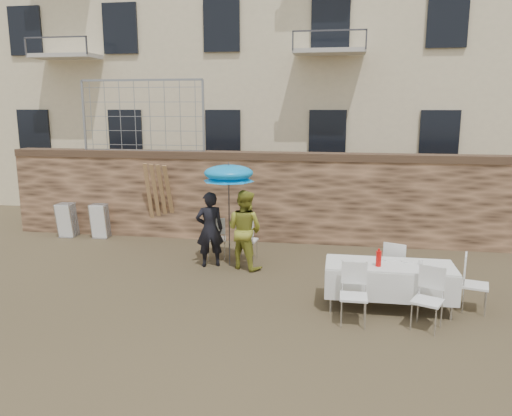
% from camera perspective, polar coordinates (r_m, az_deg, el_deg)
% --- Properties ---
extents(ground, '(80.00, 80.00, 0.00)m').
position_cam_1_polar(ground, '(8.21, -5.43, -12.61)').
color(ground, brown).
rests_on(ground, ground).
extents(stone_wall, '(13.00, 0.50, 2.20)m').
position_cam_1_polar(stone_wall, '(12.59, 0.31, 1.24)').
color(stone_wall, brown).
rests_on(stone_wall, ground).
extents(chain_link_fence, '(3.20, 0.06, 1.80)m').
position_cam_1_polar(chain_link_fence, '(13.20, -12.85, 10.17)').
color(chain_link_fence, gray).
rests_on(chain_link_fence, stone_wall).
extents(man_suit, '(0.69, 0.58, 1.61)m').
position_cam_1_polar(man_suit, '(10.58, -5.31, -2.45)').
color(man_suit, black).
rests_on(man_suit, ground).
extents(woman_dress, '(1.00, 0.91, 1.66)m').
position_cam_1_polar(woman_dress, '(10.41, -1.31, -2.47)').
color(woman_dress, gold).
rests_on(woman_dress, ground).
extents(umbrella, '(1.07, 1.07, 2.05)m').
position_cam_1_polar(umbrella, '(10.36, -3.14, 3.67)').
color(umbrella, '#3F3F44').
rests_on(umbrella, ground).
extents(couple_chair_left, '(0.58, 0.58, 0.96)m').
position_cam_1_polar(couple_chair_left, '(11.17, -4.56, -3.39)').
color(couple_chair_left, white).
rests_on(couple_chair_left, ground).
extents(couple_chair_right, '(0.53, 0.53, 0.96)m').
position_cam_1_polar(couple_chair_right, '(11.03, -1.02, -3.55)').
color(couple_chair_right, white).
rests_on(couple_chair_right, ground).
extents(banquet_table, '(2.10, 0.85, 0.78)m').
position_cam_1_polar(banquet_table, '(8.66, 15.04, -6.49)').
color(banquet_table, silver).
rests_on(banquet_table, ground).
extents(soda_bottle, '(0.09, 0.09, 0.26)m').
position_cam_1_polar(soda_bottle, '(8.45, 13.84, -5.64)').
color(soda_bottle, red).
rests_on(soda_bottle, banquet_table).
extents(table_chair_front_left, '(0.48, 0.48, 0.96)m').
position_cam_1_polar(table_chair_front_left, '(7.99, 11.10, -9.74)').
color(table_chair_front_left, white).
rests_on(table_chair_front_left, ground).
extents(table_chair_front_right, '(0.64, 0.64, 0.96)m').
position_cam_1_polar(table_chair_front_right, '(8.11, 19.01, -9.86)').
color(table_chair_front_right, white).
rests_on(table_chair_front_right, ground).
extents(table_chair_back, '(0.62, 0.62, 0.96)m').
position_cam_1_polar(table_chair_back, '(9.51, 15.73, -6.47)').
color(table_chair_back, white).
rests_on(table_chair_back, ground).
extents(table_chair_side, '(0.58, 0.58, 0.96)m').
position_cam_1_polar(table_chair_side, '(9.08, 23.80, -7.92)').
color(table_chair_side, white).
rests_on(table_chair_side, ground).
extents(chair_stack_left, '(0.46, 0.47, 0.92)m').
position_cam_1_polar(chair_stack_left, '(13.99, -20.46, -1.13)').
color(chair_stack_left, white).
rests_on(chair_stack_left, ground).
extents(chair_stack_right, '(0.46, 0.40, 0.92)m').
position_cam_1_polar(chair_stack_right, '(13.57, -17.16, -1.29)').
color(chair_stack_right, white).
rests_on(chair_stack_right, ground).
extents(wood_planks, '(0.70, 0.20, 2.00)m').
position_cam_1_polar(wood_planks, '(12.89, -10.79, 0.82)').
color(wood_planks, '#A37749').
rests_on(wood_planks, ground).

